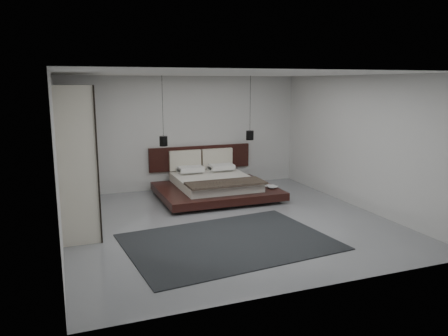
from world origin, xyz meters
name	(u,v)px	position (x,y,z in m)	size (l,w,h in m)	color
floor	(228,221)	(0.00, 0.00, 0.00)	(6.00, 6.00, 0.00)	gray
ceiling	(228,74)	(0.00, 0.00, 2.80)	(6.00, 6.00, 0.00)	white
wall_back	(185,133)	(0.00, 3.00, 1.40)	(6.00, 6.00, 0.00)	silver
wall_front	(315,184)	(0.00, -3.00, 1.40)	(6.00, 6.00, 0.00)	silver
wall_left	(57,160)	(-3.00, 0.00, 1.40)	(6.00, 6.00, 0.00)	silver
wall_right	(360,142)	(3.00, 0.00, 1.40)	(6.00, 6.00, 0.00)	silver
lattice_screen	(60,146)	(-2.95, 2.45, 1.30)	(0.05, 0.90, 2.60)	black
bed	(214,184)	(0.40, 1.91, 0.28)	(2.66, 2.34, 1.06)	black
book_lower	(268,187)	(1.49, 1.28, 0.26)	(0.22, 0.29, 0.03)	#99724C
book_upper	(268,187)	(1.47, 1.25, 0.28)	(0.20, 0.27, 0.02)	#99724C
pendant_left	(164,141)	(-0.70, 2.32, 1.31)	(0.19, 0.19, 1.61)	black
pendant_right	(250,135)	(1.49, 2.32, 1.36)	(0.19, 0.19, 1.56)	black
wardrobe	(75,155)	(-2.70, 0.99, 1.30)	(0.63, 2.66, 2.61)	silver
rug	(229,242)	(-0.38, -1.05, 0.01)	(3.35, 2.40, 0.01)	black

